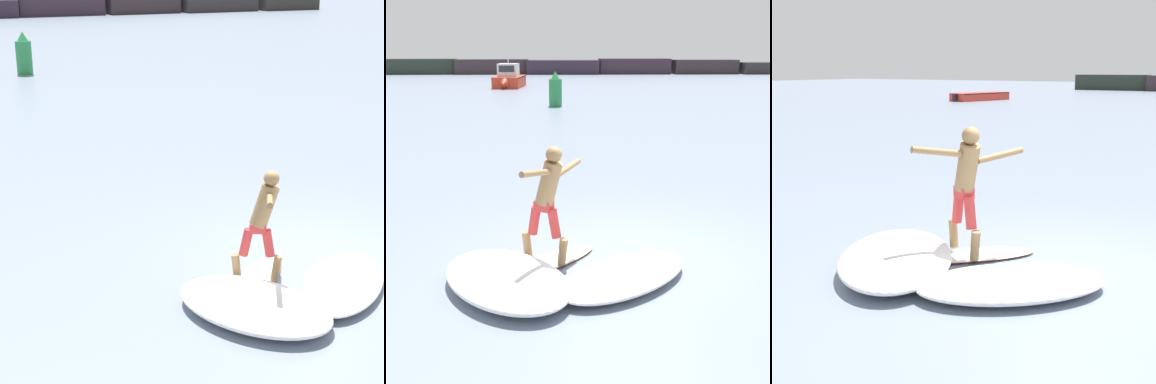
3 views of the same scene
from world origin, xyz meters
The scene contains 7 objects.
ground_plane centered at (0.00, 0.00, 0.00)m, with size 200.00×200.00×0.00m, color gray.
rock_jetty_breakwater centered at (6.98, 62.00, 0.88)m, with size 62.82×4.38×1.91m.
surfboard centered at (-1.52, -0.43, 0.04)m, with size 1.95×1.90×0.21m.
surfer centered at (-1.42, -0.44, 1.16)m, with size 0.99×1.56×1.85m.
channel_marker_buoy centered at (-1.66, 22.98, 0.90)m, with size 0.75×0.75×2.00m.
wave_foam_at_tail centered at (-0.33, -1.13, 0.13)m, with size 2.55×2.47×0.26m.
wave_foam_at_nose centered at (-2.00, -1.31, 0.17)m, with size 2.59×2.83×0.34m.
Camera 1 is at (-6.00, -8.64, 4.84)m, focal length 60.00 mm.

